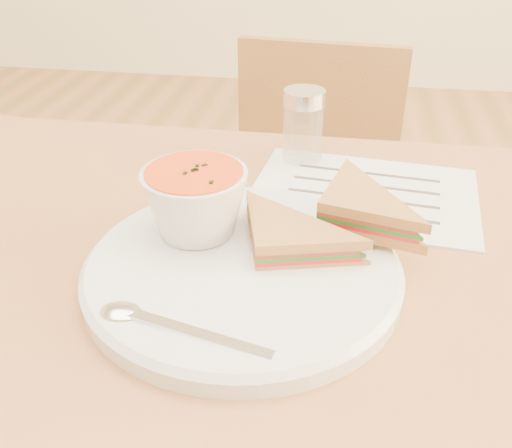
% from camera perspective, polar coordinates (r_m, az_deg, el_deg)
% --- Properties ---
extents(chair_far, '(0.39, 0.39, 0.80)m').
position_cam_1_polar(chair_far, '(1.23, 4.44, -2.43)').
color(chair_far, brown).
rests_on(chair_far, floor).
extents(plate, '(0.32, 0.32, 0.02)m').
position_cam_1_polar(plate, '(0.55, -1.36, -4.69)').
color(plate, silver).
rests_on(plate, dining_table).
extents(soup_bowl, '(0.13, 0.13, 0.07)m').
position_cam_1_polar(soup_bowl, '(0.57, -6.04, 1.89)').
color(soup_bowl, silver).
rests_on(soup_bowl, plate).
extents(sandwich_half_a, '(0.13, 0.13, 0.03)m').
position_cam_1_polar(sandwich_half_a, '(0.52, -0.05, -3.82)').
color(sandwich_half_a, '#BA8341').
rests_on(sandwich_half_a, plate).
extents(sandwich_half_b, '(0.13, 0.13, 0.03)m').
position_cam_1_polar(sandwich_half_b, '(0.57, 6.04, 0.65)').
color(sandwich_half_b, '#BA8341').
rests_on(sandwich_half_b, plate).
extents(spoon, '(0.19, 0.08, 0.01)m').
position_cam_1_polar(spoon, '(0.47, -7.86, -10.31)').
color(spoon, silver).
rests_on(spoon, plate).
extents(paper_menu, '(0.29, 0.23, 0.00)m').
position_cam_1_polar(paper_menu, '(0.71, 10.70, 3.07)').
color(paper_menu, white).
rests_on(paper_menu, dining_table).
extents(condiment_shaker, '(0.07, 0.07, 0.10)m').
position_cam_1_polar(condiment_shaker, '(0.77, 4.73, 9.71)').
color(condiment_shaker, silver).
rests_on(condiment_shaker, dining_table).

